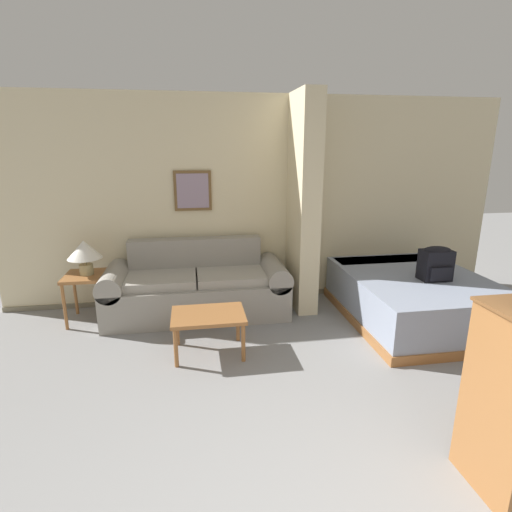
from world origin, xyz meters
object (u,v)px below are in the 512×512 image
couch (197,288)px  bed (413,297)px  backpack (436,263)px  table_lamp (84,251)px  coffee_table (208,318)px

couch → bed: bearing=-13.0°
couch → backpack: 2.75m
couch → table_lamp: size_ratio=5.46×
table_lamp → coffee_table: bearing=-36.9°
coffee_table → couch: bearing=95.1°
table_lamp → bed: size_ratio=0.21×
couch → bed: (2.50, -0.58, -0.05)m
table_lamp → backpack: 3.93m
coffee_table → table_lamp: (-1.33, 1.00, 0.47)m
table_lamp → backpack: bearing=-10.9°
coffee_table → backpack: 2.57m
coffee_table → bed: 2.45m
bed → table_lamp: bearing=171.3°
couch → backpack: size_ratio=5.72×
table_lamp → backpack: table_lamp is taller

